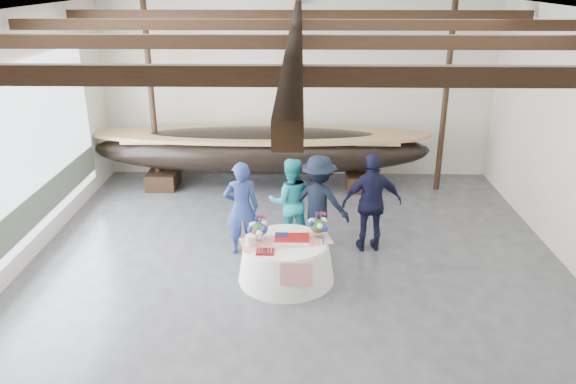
{
  "coord_description": "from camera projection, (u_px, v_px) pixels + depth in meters",
  "views": [
    {
      "loc": [
        0.06,
        -8.34,
        5.08
      ],
      "look_at": [
        -0.16,
        1.79,
        1.1
      ],
      "focal_mm": 35.0,
      "sensor_mm": 36.0,
      "label": 1
    }
  ],
  "objects": [
    {
      "name": "guest_man_left",
      "position": [
        319.0,
        202.0,
        10.81
      ],
      "size": [
        1.37,
        1.04,
        1.88
      ],
      "primitive_type": "imported",
      "rotation": [
        0.0,
        0.0,
        2.83
      ],
      "color": "black",
      "rests_on": "ground"
    },
    {
      "name": "longboat_display",
      "position": [
        261.0,
        150.0,
        13.83
      ],
      "size": [
        8.3,
        1.66,
        1.56
      ],
      "color": "black",
      "rests_on": "ground"
    },
    {
      "name": "guest_woman_teal",
      "position": [
        290.0,
        202.0,
        10.99
      ],
      "size": [
        0.93,
        0.76,
        1.77
      ],
      "primitive_type": "imported",
      "rotation": [
        0.0,
        0.0,
        3.25
      ],
      "color": "#22A5B2",
      "rests_on": "ground"
    },
    {
      "name": "open_bay",
      "position": [
        19.0,
        168.0,
        9.98
      ],
      "size": [
        0.03,
        7.0,
        3.2
      ],
      "color": "silver",
      "rests_on": "ground"
    },
    {
      "name": "guest_woman_blue",
      "position": [
        242.0,
        208.0,
        10.6
      ],
      "size": [
        0.74,
        0.55,
        1.83
      ],
      "primitive_type": "imported",
      "rotation": [
        0.0,
        0.0,
        3.33
      ],
      "color": "navy",
      "rests_on": "ground"
    },
    {
      "name": "floor",
      "position": [
        295.0,
        290.0,
        9.62
      ],
      "size": [
        10.0,
        12.0,
        0.01
      ],
      "primitive_type": "cube",
      "color": "#3D3D42",
      "rests_on": "ground"
    },
    {
      "name": "banquet_table",
      "position": [
        286.0,
        260.0,
        9.85
      ],
      "size": [
        1.7,
        1.7,
        0.73
      ],
      "color": "silver",
      "rests_on": "ground"
    },
    {
      "name": "ceiling",
      "position": [
        297.0,
        16.0,
        7.97
      ],
      "size": [
        10.0,
        12.0,
        0.01
      ],
      "primitive_type": "cube",
      "color": "white",
      "rests_on": "wall_back"
    },
    {
      "name": "guest_man_right",
      "position": [
        372.0,
        203.0,
        10.69
      ],
      "size": [
        1.19,
        0.6,
        1.96
      ],
      "primitive_type": "imported",
      "rotation": [
        0.0,
        0.0,
        3.25
      ],
      "color": "black",
      "rests_on": "ground"
    },
    {
      "name": "wall_back",
      "position": [
        298.0,
        90.0,
        14.38
      ],
      "size": [
        10.0,
        0.02,
        4.5
      ],
      "primitive_type": "cube",
      "color": "silver",
      "rests_on": "ground"
    },
    {
      "name": "pavilion_structure",
      "position": [
        297.0,
        45.0,
        8.93
      ],
      "size": [
        9.8,
        11.76,
        4.5
      ],
      "color": "black",
      "rests_on": "ground"
    },
    {
      "name": "tabletop_items",
      "position": [
        285.0,
        232.0,
        9.74
      ],
      "size": [
        1.65,
        0.99,
        0.4
      ],
      "color": "red",
      "rests_on": "banquet_table"
    }
  ]
}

